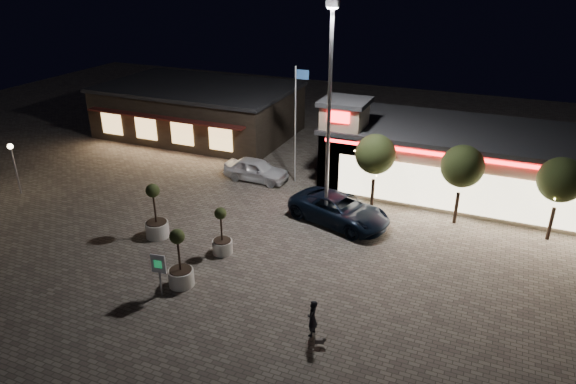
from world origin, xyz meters
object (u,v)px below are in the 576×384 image
at_px(planter_mid, 180,268).
at_px(valet_sign, 159,267).
at_px(white_sedan, 256,170).
at_px(pedestrian, 312,318).
at_px(pickup_truck, 339,210).
at_px(planter_left, 156,221).

height_order(planter_mid, valet_sign, planter_mid).
relative_size(white_sedan, valet_sign, 2.16).
bearing_deg(white_sedan, pedestrian, -144.79).
relative_size(pickup_truck, planter_mid, 2.04).
height_order(planter_left, valet_sign, planter_left).
bearing_deg(white_sedan, planter_mid, -168.44).
height_order(white_sedan, pedestrian, pedestrian).
relative_size(pickup_truck, planter_left, 1.91).
height_order(planter_left, planter_mid, planter_left).
bearing_deg(pickup_truck, pedestrian, -151.30).
distance_m(pickup_truck, planter_left, 10.45).
relative_size(planter_left, planter_mid, 1.07).
bearing_deg(pedestrian, valet_sign, -87.84).
height_order(white_sedan, valet_sign, valet_sign).
bearing_deg(pickup_truck, planter_left, 139.29).
relative_size(white_sedan, pedestrian, 2.81).
xyz_separation_m(pickup_truck, white_sedan, (-7.33, 3.85, -0.06)).
distance_m(white_sedan, pedestrian, 16.69).
bearing_deg(planter_left, white_sedan, 80.95).
bearing_deg(valet_sign, pickup_truck, 62.31).
distance_m(planter_mid, valet_sign, 1.26).
bearing_deg(valet_sign, planter_mid, 70.08).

